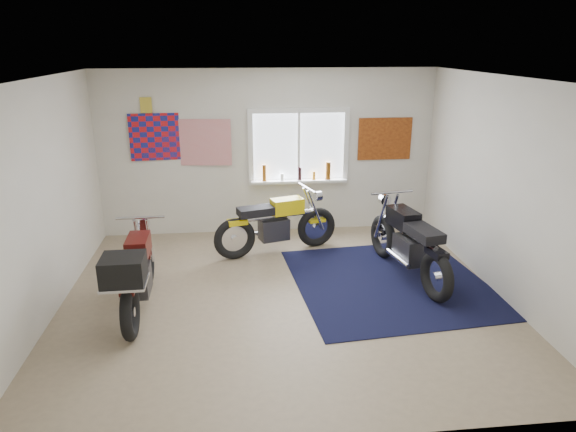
{
  "coord_description": "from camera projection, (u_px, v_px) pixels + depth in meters",
  "views": [
    {
      "loc": [
        -0.56,
        -5.82,
        3.07
      ],
      "look_at": [
        0.1,
        0.4,
        0.95
      ],
      "focal_mm": 32.0,
      "sensor_mm": 36.0,
      "label": 1
    }
  ],
  "objects": [
    {
      "name": "ground",
      "position": [
        283.0,
        297.0,
        6.52
      ],
      "size": [
        5.5,
        5.5,
        0.0
      ],
      "primitive_type": "plane",
      "color": "#9E896B",
      "rests_on": "ground"
    },
    {
      "name": "room_shell",
      "position": [
        283.0,
        172.0,
        5.99
      ],
      "size": [
        5.5,
        5.5,
        5.5
      ],
      "color": "white",
      "rests_on": "ground"
    },
    {
      "name": "navy_rug",
      "position": [
        390.0,
        282.0,
        6.93
      ],
      "size": [
        2.72,
        2.81,
        0.01
      ],
      "primitive_type": "cube",
      "rotation": [
        0.0,
        0.0,
        0.09
      ],
      "color": "black",
      "rests_on": "ground"
    },
    {
      "name": "window_assembly",
      "position": [
        299.0,
        152.0,
        8.46
      ],
      "size": [
        1.66,
        0.17,
        1.26
      ],
      "color": "white",
      "rests_on": "room_shell"
    },
    {
      "name": "oil_bottles",
      "position": [
        303.0,
        172.0,
        8.51
      ],
      "size": [
        1.15,
        0.09,
        0.3
      ],
      "color": "#995216",
      "rests_on": "window_assembly"
    },
    {
      "name": "flag_display",
      "position": [
        146.0,
        105.0,
        7.98
      ],
      "size": [
        1.6,
        0.1,
        1.17
      ],
      "color": "red",
      "rests_on": "room_shell"
    },
    {
      "name": "triumph_poster",
      "position": [
        385.0,
        139.0,
        8.55
      ],
      "size": [
        0.9,
        0.03,
        0.7
      ],
      "primitive_type": "cube",
      "color": "#A54C14",
      "rests_on": "room_shell"
    },
    {
      "name": "yellow_triumph",
      "position": [
        276.0,
        225.0,
        7.79
      ],
      "size": [
        1.93,
        0.76,
        1.0
      ],
      "rotation": [
        0.0,
        0.0,
        0.28
      ],
      "color": "black",
      "rests_on": "ground"
    },
    {
      "name": "black_chrome_bike",
      "position": [
        408.0,
        244.0,
        6.95
      ],
      "size": [
        0.68,
        2.1,
        1.08
      ],
      "rotation": [
        0.0,
        0.0,
        1.76
      ],
      "color": "black",
      "rests_on": "navy_rug"
    },
    {
      "name": "maroon_tourer",
      "position": [
        135.0,
        274.0,
        5.95
      ],
      "size": [
        0.6,
        1.99,
        1.01
      ],
      "rotation": [
        0.0,
        0.0,
        1.59
      ],
      "color": "black",
      "rests_on": "ground"
    }
  ]
}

